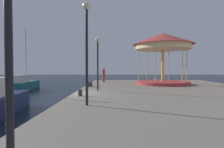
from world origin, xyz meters
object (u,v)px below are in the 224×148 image
(lamp_post_far_end, at_px, (98,54))
(bollard_south, at_px, (91,84))
(carousel, at_px, (163,46))
(bollard_north, at_px, (80,93))
(sailboat_teal, at_px, (23,84))
(bollard_center, at_px, (88,85))
(lamp_post_mid_promenade, at_px, (87,36))
(person_near_carousel, at_px, (104,75))

(lamp_post_far_end, distance_m, bollard_south, 4.12)
(carousel, relative_size, bollard_north, 15.85)
(sailboat_teal, height_order, bollard_center, sailboat_teal)
(bollard_center, bearing_deg, bollard_south, 66.95)
(sailboat_teal, xyz_separation_m, bollard_north, (8.33, -9.81, 0.32))
(lamp_post_mid_promenade, height_order, bollard_north, lamp_post_mid_promenade)
(bollard_center, relative_size, person_near_carousel, 0.22)
(sailboat_teal, height_order, bollard_north, sailboat_teal)
(bollard_south, bearing_deg, carousel, 19.95)
(lamp_post_far_end, relative_size, bollard_south, 9.94)
(sailboat_teal, distance_m, lamp_post_far_end, 11.94)
(sailboat_teal, distance_m, person_near_carousel, 9.38)
(lamp_post_far_end, bearing_deg, lamp_post_mid_promenade, -90.16)
(person_near_carousel, bearing_deg, bollard_south, -97.76)
(bollard_north, bearing_deg, sailboat_teal, 130.33)
(bollard_north, distance_m, person_near_carousel, 11.92)
(bollard_south, relative_size, bollard_north, 1.00)
(carousel, distance_m, bollard_center, 8.88)
(lamp_post_mid_promenade, distance_m, person_near_carousel, 14.89)
(carousel, xyz_separation_m, lamp_post_mid_promenade, (-6.37, -11.28, -0.84))
(lamp_post_far_end, bearing_deg, bollard_north, -107.04)
(bollard_south, bearing_deg, sailboat_teal, 154.25)
(bollard_center, bearing_deg, lamp_post_mid_promenade, -82.66)
(carousel, bearing_deg, bollard_south, -160.05)
(sailboat_teal, xyz_separation_m, lamp_post_far_end, (9.16, -7.10, 2.87))
(sailboat_teal, xyz_separation_m, bollard_center, (8.09, -4.42, 0.32))
(sailboat_teal, height_order, bollard_south, sailboat_teal)
(sailboat_teal, xyz_separation_m, lamp_post_mid_promenade, (9.15, -12.65, 3.26))
(lamp_post_far_end, relative_size, bollard_center, 9.94)
(sailboat_teal, relative_size, lamp_post_mid_promenade, 1.55)
(carousel, relative_size, bollard_center, 15.85)
(bollard_center, relative_size, bollard_south, 1.00)
(carousel, distance_m, lamp_post_far_end, 8.65)
(bollard_south, height_order, person_near_carousel, person_near_carousel)
(bollard_south, relative_size, person_near_carousel, 0.22)
(bollard_center, bearing_deg, carousel, 22.39)
(carousel, relative_size, lamp_post_far_end, 1.60)
(lamp_post_far_end, bearing_deg, bollard_south, 106.00)
(sailboat_teal, height_order, lamp_post_far_end, sailboat_teal)
(bollard_south, distance_m, bollard_north, 5.82)
(sailboat_teal, height_order, carousel, sailboat_teal)
(bollard_north, bearing_deg, bollard_center, 92.57)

